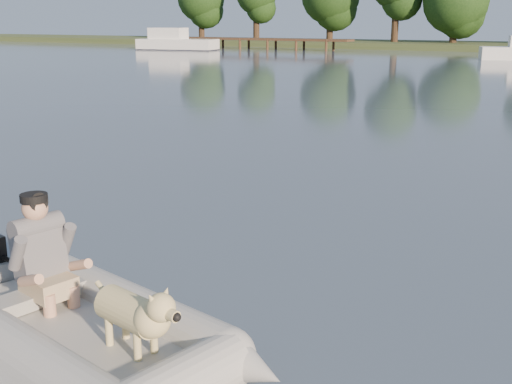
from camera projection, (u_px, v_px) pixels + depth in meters
The scene contains 6 objects.
water at pixel (139, 330), 6.02m from camera, with size 160.00×160.00×0.00m, color slate.
dock at pixel (262, 44), 61.98m from camera, with size 18.00×2.00×1.04m, color #4C331E, non-canonical shape.
dinghy at pixel (79, 289), 5.50m from camera, with size 4.75×3.48×1.38m, color #9D9D98, non-canonical shape.
man at pixel (40, 248), 5.94m from camera, with size 0.72×0.62×1.07m, color #5A5B5F, non-canonical shape.
dog at pixel (130, 317), 5.14m from camera, with size 0.93×0.33×0.62m, color tan, non-canonical shape.
cabin_cruiser at pixel (177, 39), 59.88m from camera, with size 7.82×2.79×2.42m, color white, non-canonical shape.
Camera 1 is at (3.56, -4.30, 2.82)m, focal length 45.00 mm.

